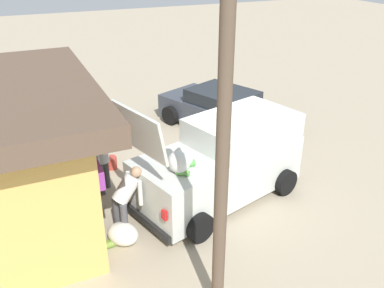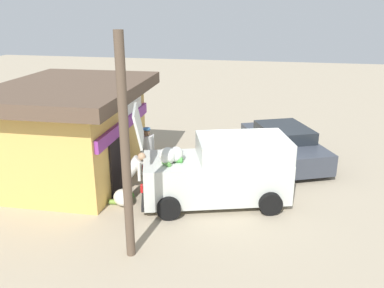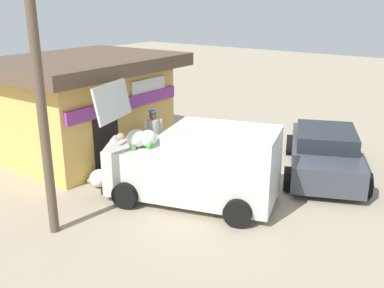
# 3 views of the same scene
# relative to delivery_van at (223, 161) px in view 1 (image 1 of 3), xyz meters

# --- Properties ---
(ground_plane) EXTENTS (60.00, 60.00, 0.00)m
(ground_plane) POSITION_rel_delivery_van_xyz_m (1.59, -0.76, -0.95)
(ground_plane) COLOR tan
(delivery_van) EXTENTS (2.99, 4.55, 2.81)m
(delivery_van) POSITION_rel_delivery_van_xyz_m (0.00, 0.00, 0.00)
(delivery_van) COLOR silver
(delivery_van) RESTS_ON ground_plane
(parked_sedan) EXTENTS (4.62, 3.39, 1.30)m
(parked_sedan) POSITION_rel_delivery_van_xyz_m (3.64, -1.84, -0.33)
(parked_sedan) COLOR #383D47
(parked_sedan) RESTS_ON ground_plane
(vendor_standing) EXTENTS (0.49, 0.47, 1.66)m
(vendor_standing) POSITION_rel_delivery_van_xyz_m (1.32, 2.57, -0.00)
(vendor_standing) COLOR #4C4C51
(vendor_standing) RESTS_ON ground_plane
(customer_bending) EXTENTS (0.61, 0.71, 1.47)m
(customer_bending) POSITION_rel_delivery_van_xyz_m (-0.46, 2.45, -0.07)
(customer_bending) COLOR #4C4C51
(customer_bending) RESTS_ON ground_plane
(unloaded_banana_pile) EXTENTS (0.97, 0.84, 0.45)m
(unloaded_banana_pile) POSITION_rel_delivery_van_xyz_m (-0.78, 2.66, -0.74)
(unloaded_banana_pile) COLOR silver
(unloaded_banana_pile) RESTS_ON ground_plane
(paint_bucket) EXTENTS (0.29, 0.29, 0.34)m
(paint_bucket) POSITION_rel_delivery_van_xyz_m (2.36, 2.16, -0.78)
(paint_bucket) COLOR #BF3F33
(paint_bucket) RESTS_ON ground_plane
(utility_pole) EXTENTS (0.20, 0.20, 4.95)m
(utility_pole) POSITION_rel_delivery_van_xyz_m (-3.05, 1.62, 1.53)
(utility_pole) COLOR brown
(utility_pole) RESTS_ON ground_plane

